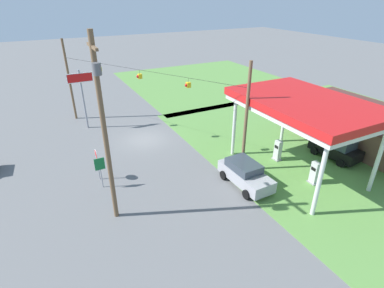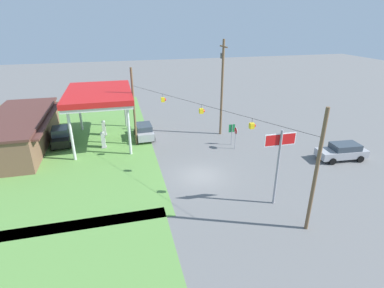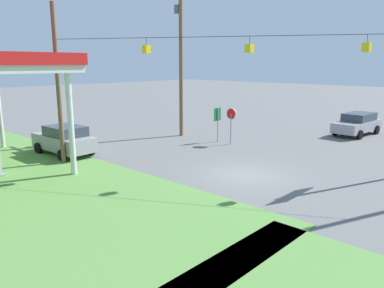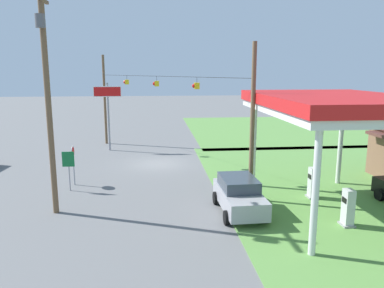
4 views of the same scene
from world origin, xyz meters
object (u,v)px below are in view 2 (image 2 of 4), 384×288
at_px(route_sign, 232,130).
at_px(gas_station_canopy, 99,95).
at_px(stop_sign_overhead, 279,152).
at_px(fuel_pump_far, 104,129).
at_px(car_at_pumps_front, 144,131).
at_px(utility_pole_main, 222,84).
at_px(car_on_crossroad, 342,151).
at_px(stop_sign_roadside, 236,133).
at_px(car_at_pumps_rear, 61,136).
at_px(fuel_pump_near, 103,140).
at_px(gas_station_store, 20,131).

bearing_deg(route_sign, gas_station_canopy, 71.55).
xyz_separation_m(gas_station_canopy, stop_sign_overhead, (-16.19, -12.87, -1.08)).
height_order(fuel_pump_far, car_at_pumps_front, car_at_pumps_front).
xyz_separation_m(gas_station_canopy, utility_pole_main, (-1.09, -13.81, 0.76)).
relative_size(car_on_crossroad, utility_pole_main, 0.45).
distance_m(stop_sign_roadside, route_sign, 1.20).
bearing_deg(utility_pole_main, car_at_pumps_rear, 86.50).
height_order(fuel_pump_near, utility_pole_main, utility_pole_main).
height_order(gas_station_canopy, fuel_pump_near, gas_station_canopy).
xyz_separation_m(fuel_pump_far, car_at_pumps_front, (-2.21, -4.59, 0.08)).
bearing_deg(car_at_pumps_rear, gas_station_canopy, 84.29).
height_order(fuel_pump_near, car_on_crossroad, fuel_pump_near).
relative_size(fuel_pump_near, stop_sign_roadside, 0.71).
distance_m(gas_station_store, stop_sign_roadside, 23.53).
bearing_deg(utility_pole_main, car_at_pumps_front, 84.86).
distance_m(stop_sign_overhead, utility_pole_main, 15.24).
xyz_separation_m(fuel_pump_near, route_sign, (-2.68, -13.87, 0.87)).
bearing_deg(fuel_pump_far, car_at_pumps_front, -115.68).
bearing_deg(car_at_pumps_rear, car_at_pumps_front, 82.90).
height_order(fuel_pump_near, car_at_pumps_front, car_at_pumps_front).
bearing_deg(stop_sign_roadside, car_at_pumps_front, -121.01).
bearing_deg(car_on_crossroad, stop_sign_roadside, -24.06).
height_order(car_at_pumps_front, route_sign, route_sign).
distance_m(fuel_pump_near, fuel_pump_far, 3.89).
bearing_deg(gas_station_store, route_sign, -103.16).
distance_m(car_at_pumps_rear, utility_pole_main, 19.15).
xyz_separation_m(gas_station_store, fuel_pump_far, (1.28, -8.77, -0.93)).
bearing_deg(stop_sign_overhead, gas_station_canopy, 38.48).
xyz_separation_m(stop_sign_overhead, utility_pole_main, (15.10, -0.94, 1.85)).
bearing_deg(gas_station_store, utility_pole_main, -94.44).
bearing_deg(gas_station_store, fuel_pump_near, -106.59).
bearing_deg(utility_pole_main, route_sign, -178.98).
distance_m(stop_sign_roadside, utility_pole_main, 6.43).
xyz_separation_m(fuel_pump_near, fuel_pump_far, (3.89, 0.00, 0.00)).
xyz_separation_m(gas_station_store, utility_pole_main, (-1.75, -22.57, 4.38)).
relative_size(fuel_pump_near, car_at_pumps_front, 0.39).
relative_size(car_at_pumps_rear, stop_sign_overhead, 0.69).
bearing_deg(gas_station_canopy, car_at_pumps_front, -93.22).
relative_size(car_on_crossroad, stop_sign_roadside, 2.00).
xyz_separation_m(stop_sign_roadside, utility_pole_main, (4.74, 0.04, 4.34)).
distance_m(car_at_pumps_front, car_at_pumps_rear, 9.19).
relative_size(car_at_pumps_front, car_on_crossroad, 0.90).
distance_m(gas_station_canopy, utility_pole_main, 13.87).
bearing_deg(gas_station_canopy, utility_pole_main, -94.51).
height_order(fuel_pump_far, car_on_crossroad, fuel_pump_far).
relative_size(stop_sign_roadside, stop_sign_overhead, 0.41).
height_order(fuel_pump_near, fuel_pump_far, same).
bearing_deg(car_on_crossroad, fuel_pump_near, -16.79).
bearing_deg(stop_sign_roadside, car_on_crossroad, 61.67).
height_order(car_at_pumps_rear, stop_sign_roadside, stop_sign_roadside).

